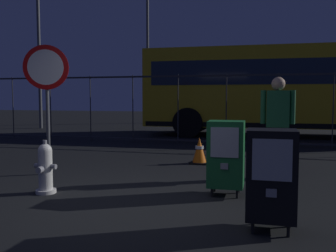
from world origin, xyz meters
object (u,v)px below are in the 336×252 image
Objects in this scene: newspaper_box_primary at (271,175)px; stop_sign at (47,82)px; street_light_near_right at (39,37)px; fire_hydrant at (45,168)px; traffic_cone at (199,151)px; pedestrian at (277,121)px; street_light_near_left at (148,27)px; bus_near at (300,87)px; newspaper_box_secondary at (226,154)px.

stop_sign is at bearing 153.33° from newspaper_box_primary.
street_light_near_right is at bearing 124.23° from stop_sign.
fire_hydrant reaches higher than traffic_cone.
street_light_near_right is (-9.64, 7.85, 2.97)m from pedestrian.
newspaper_box_primary is at bearing -93.00° from pedestrian.
fire_hydrant is at bearing 166.49° from newspaper_box_primary.
street_light_near_left reaches higher than fire_hydrant.
stop_sign is at bearing -143.84° from traffic_cone.
pedestrian reaches higher than traffic_cone.
newspaper_box_primary is 1.92× the size of traffic_cone.
stop_sign is 4.21× the size of traffic_cone.
street_light_near_left is at bearing 143.21° from bus_near.
bus_near is at bearing -35.32° from street_light_near_left.
newspaper_box_primary and newspaper_box_secondary have the same top height.
street_light_near_left is at bearing 116.75° from pedestrian.
street_light_near_right reaches higher than traffic_cone.
street_light_near_left reaches higher than bus_near.
traffic_cone is 0.06× the size of street_light_near_left.
bus_near reaches higher than traffic_cone.
newspaper_box_secondary is (-0.57, 1.26, 0.00)m from newspaper_box_primary.
traffic_cone is (-1.47, 1.03, -0.69)m from pedestrian.
newspaper_box_secondary is 0.12× the size of street_light_near_left.
fire_hydrant is 0.07× the size of bus_near.
stop_sign is 13.42m from street_light_near_left.
fire_hydrant is at bearing -120.55° from traffic_cone.
traffic_cone is at bearing 108.22° from newspaper_box_secondary.
pedestrian is 0.19× the size of street_light_near_left.
traffic_cone is 12.88m from street_light_near_left.
bus_near is (0.96, 7.10, 0.76)m from pedestrian.
fire_hydrant is 9.92m from bus_near.
street_light_near_left is at bearing 101.95° from fire_hydrant.
traffic_cone is at bearing 36.16° from stop_sign.
fire_hydrant is 0.09× the size of street_light_near_left.
traffic_cone is at bearing -113.33° from bus_near.
newspaper_box_secondary is at bearing 114.52° from newspaper_box_primary.
street_light_near_right is (-8.17, 6.82, 3.65)m from traffic_cone.
stop_sign is at bearing 169.14° from newspaper_box_secondary.
stop_sign reaches higher than pedestrian.
pedestrian is 7.21m from bus_near.
newspaper_box_primary is at bearing -69.51° from traffic_cone.
street_light_near_right is (-8.93, 9.14, 3.34)m from newspaper_box_secondary.
traffic_cone is at bearing -67.31° from street_light_near_left.
newspaper_box_primary is at bearing -26.67° from stop_sign.
fire_hydrant is at bearing -150.04° from pedestrian.
newspaper_box_secondary is 2.46m from traffic_cone.
street_light_near_left is at bearing 111.94° from newspaper_box_secondary.
newspaper_box_primary reaches higher than traffic_cone.
street_light_near_left reaches higher than pedestrian.
fire_hydrant is 1.81m from stop_sign.
street_light_near_right is at bearing 140.83° from pedestrian.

